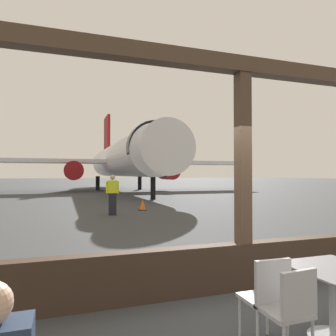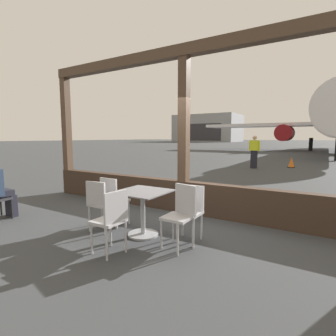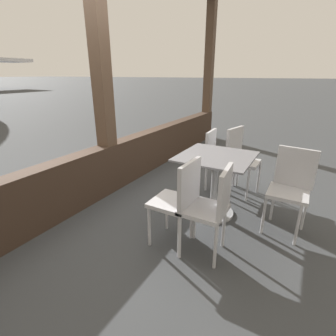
% 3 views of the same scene
% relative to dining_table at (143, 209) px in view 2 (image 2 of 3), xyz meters
% --- Properties ---
extents(ground_plane, '(220.00, 220.00, 0.00)m').
position_rel_dining_table_xyz_m(ground_plane, '(-0.08, 41.61, -0.46)').
color(ground_plane, '#383A3D').
extents(window_frame, '(8.02, 0.24, 3.59)m').
position_rel_dining_table_xyz_m(window_frame, '(-0.08, 1.61, 0.78)').
color(window_frame, '#38281E').
rests_on(window_frame, ground).
extents(dining_table, '(0.83, 0.83, 0.77)m').
position_rel_dining_table_xyz_m(dining_table, '(0.00, 0.00, 0.00)').
color(dining_table, slate).
rests_on(dining_table, ground).
extents(cafe_chair_window_left, '(0.41, 0.41, 0.92)m').
position_rel_dining_table_xyz_m(cafe_chair_window_left, '(-0.77, 0.08, 0.09)').
color(cafe_chair_window_left, '#B2B2B7').
rests_on(cafe_chair_window_left, ground).
extents(cafe_chair_window_right, '(0.43, 0.43, 0.93)m').
position_rel_dining_table_xyz_m(cafe_chair_window_right, '(0.08, -0.83, 0.09)').
color(cafe_chair_window_right, '#B2B2B7').
rests_on(cafe_chair_window_right, ground).
extents(cafe_chair_aisle_left, '(0.41, 0.41, 0.89)m').
position_rel_dining_table_xyz_m(cafe_chair_aisle_left, '(0.76, 0.25, 0.07)').
color(cafe_chair_aisle_left, '#B2B2B7').
rests_on(cafe_chair_aisle_left, ground).
extents(cafe_chair_aisle_right, '(0.46, 0.46, 0.95)m').
position_rel_dining_table_xyz_m(cafe_chair_aisle_right, '(0.79, -0.08, 0.11)').
color(cafe_chair_aisle_right, '#B2B2B7').
rests_on(cafe_chair_aisle_right, ground).
extents(cafe_chair_side_extra, '(0.42, 0.42, 0.91)m').
position_rel_dining_table_xyz_m(cafe_chair_side_extra, '(-0.76, -0.25, 0.09)').
color(cafe_chair_side_extra, '#B2B2B7').
rests_on(cafe_chair_side_extra, ground).
extents(airplane, '(29.72, 30.75, 10.31)m').
position_rel_dining_table_xyz_m(airplane, '(3.22, 30.15, 2.97)').
color(airplane, silver).
rests_on(airplane, ground).
extents(ground_crew_worker, '(0.57, 0.22, 1.74)m').
position_rel_dining_table_xyz_m(ground_crew_worker, '(-0.74, 10.87, 0.44)').
color(ground_crew_worker, black).
rests_on(ground_crew_worker, ground).
extents(traffic_cone, '(0.36, 0.36, 0.57)m').
position_rel_dining_table_xyz_m(traffic_cone, '(0.95, 12.29, -0.19)').
color(traffic_cone, orange).
rests_on(traffic_cone, ground).
extents(distant_hangar, '(22.27, 14.89, 9.57)m').
position_rel_dining_table_xyz_m(distant_hangar, '(-35.38, 86.49, 4.32)').
color(distant_hangar, gray).
rests_on(distant_hangar, ground).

